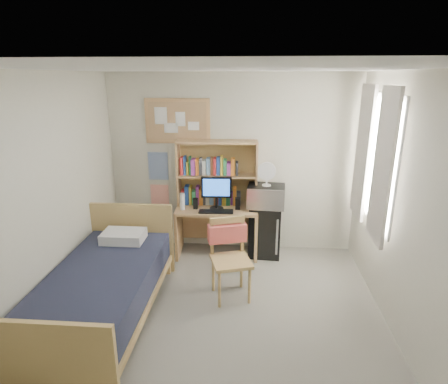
# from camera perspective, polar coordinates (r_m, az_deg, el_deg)

# --- Properties ---
(floor) EXTENTS (3.60, 4.20, 0.02)m
(floor) POSITION_cam_1_polar(r_m,az_deg,el_deg) (4.16, -0.99, -20.61)
(floor) COLOR gray
(floor) RESTS_ON ground
(ceiling) EXTENTS (3.60, 4.20, 0.02)m
(ceiling) POSITION_cam_1_polar(r_m,az_deg,el_deg) (3.28, -1.24, 18.28)
(ceiling) COLOR white
(ceiling) RESTS_ON wall_back
(wall_back) EXTENTS (3.60, 0.04, 2.60)m
(wall_back) POSITION_cam_1_polar(r_m,az_deg,el_deg) (5.51, 1.16, 4.28)
(wall_back) COLOR beige
(wall_back) RESTS_ON floor
(wall_left) EXTENTS (0.04, 4.20, 2.60)m
(wall_left) POSITION_cam_1_polar(r_m,az_deg,el_deg) (4.10, -27.04, -2.34)
(wall_left) COLOR beige
(wall_left) RESTS_ON floor
(wall_right) EXTENTS (0.04, 4.20, 2.60)m
(wall_right) POSITION_cam_1_polar(r_m,az_deg,el_deg) (3.78, 27.24, -3.92)
(wall_right) COLOR beige
(wall_right) RESTS_ON floor
(window_unit) EXTENTS (0.10, 1.40, 1.70)m
(window_unit) POSITION_cam_1_polar(r_m,az_deg,el_deg) (4.77, 21.97, 4.64)
(window_unit) COLOR white
(window_unit) RESTS_ON wall_right
(curtain_left) EXTENTS (0.04, 0.55, 1.70)m
(curtain_left) POSITION_cam_1_polar(r_m,az_deg,el_deg) (4.39, 23.04, 3.50)
(curtain_left) COLOR beige
(curtain_left) RESTS_ON wall_right
(curtain_right) EXTENTS (0.04, 0.55, 1.70)m
(curtain_right) POSITION_cam_1_polar(r_m,az_deg,el_deg) (5.14, 20.40, 5.65)
(curtain_right) COLOR beige
(curtain_right) RESTS_ON wall_right
(bulletin_board) EXTENTS (0.94, 0.03, 0.64)m
(bulletin_board) POSITION_cam_1_polar(r_m,az_deg,el_deg) (5.50, -7.10, 10.68)
(bulletin_board) COLOR tan
(bulletin_board) RESTS_ON wall_back
(poster_wave) EXTENTS (0.30, 0.01, 0.42)m
(poster_wave) POSITION_cam_1_polar(r_m,az_deg,el_deg) (5.69, -10.00, 3.92)
(poster_wave) COLOR #264B9A
(poster_wave) RESTS_ON wall_back
(poster_japan) EXTENTS (0.28, 0.01, 0.36)m
(poster_japan) POSITION_cam_1_polar(r_m,az_deg,el_deg) (5.82, -9.76, -0.59)
(poster_japan) COLOR #F4462B
(poster_japan) RESTS_ON wall_back
(desk) EXTENTS (1.19, 0.64, 0.73)m
(desk) POSITION_cam_1_polar(r_m,az_deg,el_deg) (5.53, -1.09, -5.92)
(desk) COLOR tan
(desk) RESTS_ON floor
(desk_chair) EXTENTS (0.60, 0.60, 0.96)m
(desk_chair) POSITION_cam_1_polar(r_m,az_deg,el_deg) (4.44, 1.08, -10.40)
(desk_chair) COLOR tan
(desk_chair) RESTS_ON floor
(mini_fridge) EXTENTS (0.48, 0.48, 0.76)m
(mini_fridge) POSITION_cam_1_polar(r_m,az_deg,el_deg) (5.54, 6.26, -5.76)
(mini_fridge) COLOR black
(mini_fridge) RESTS_ON floor
(bed) EXTENTS (1.07, 2.12, 0.58)m
(bed) POSITION_cam_1_polar(r_m,az_deg,el_deg) (4.37, -17.96, -14.66)
(bed) COLOR black
(bed) RESTS_ON floor
(hutch) EXTENTS (1.16, 0.35, 0.94)m
(hutch) POSITION_cam_1_polar(r_m,az_deg,el_deg) (5.40, -1.06, 2.88)
(hutch) COLOR tan
(hutch) RESTS_ON desk
(monitor) EXTENTS (0.43, 0.06, 0.46)m
(monitor) POSITION_cam_1_polar(r_m,az_deg,el_deg) (5.26, -1.16, -0.26)
(monitor) COLOR black
(monitor) RESTS_ON desk
(keyboard) EXTENTS (0.49, 0.18, 0.02)m
(keyboard) POSITION_cam_1_polar(r_m,az_deg,el_deg) (5.20, -1.23, -2.99)
(keyboard) COLOR black
(keyboard) RESTS_ON desk
(speaker_left) EXTENTS (0.07, 0.07, 0.15)m
(speaker_left) POSITION_cam_1_polar(r_m,az_deg,el_deg) (5.33, -4.37, -1.76)
(speaker_left) COLOR black
(speaker_left) RESTS_ON desk
(speaker_right) EXTENTS (0.07, 0.07, 0.17)m
(speaker_right) POSITION_cam_1_polar(r_m,az_deg,el_deg) (5.30, 2.09, -1.77)
(speaker_right) COLOR black
(speaker_right) RESTS_ON desk
(water_bottle) EXTENTS (0.07, 0.07, 0.24)m
(water_bottle) POSITION_cam_1_polar(r_m,az_deg,el_deg) (5.31, -6.36, -1.44)
(water_bottle) COLOR silver
(water_bottle) RESTS_ON desk
(hoodie) EXTENTS (0.48, 0.27, 0.22)m
(hoodie) POSITION_cam_1_polar(r_m,az_deg,el_deg) (4.50, 0.49, -6.26)
(hoodie) COLOR #F6675D
(hoodie) RESTS_ON desk_chair
(microwave) EXTENTS (0.54, 0.43, 0.30)m
(microwave) POSITION_cam_1_polar(r_m,az_deg,el_deg) (5.34, 6.43, -0.58)
(microwave) COLOR #BCBCC1
(microwave) RESTS_ON mini_fridge
(desk_fan) EXTENTS (0.26, 0.26, 0.31)m
(desk_fan) POSITION_cam_1_polar(r_m,az_deg,el_deg) (5.25, 6.54, 2.59)
(desk_fan) COLOR silver
(desk_fan) RESTS_ON microwave
(pillow) EXTENTS (0.51, 0.36, 0.12)m
(pillow) POSITION_cam_1_polar(r_m,az_deg,el_deg) (4.83, -15.06, -6.52)
(pillow) COLOR silver
(pillow) RESTS_ON bed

